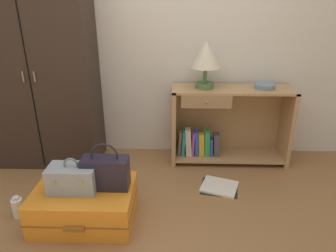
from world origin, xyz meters
name	(u,v)px	position (x,y,z in m)	size (l,w,h in m)	color
ground_plane	(143,247)	(0.00, 0.00, 0.00)	(9.00, 9.00, 0.00)	olive
back_wall	(155,26)	(0.00, 1.50, 1.30)	(6.40, 0.10, 2.60)	silver
wardrobe	(40,71)	(-1.06, 1.20, 0.93)	(1.01, 0.47, 1.85)	#33261E
bookshelf	(224,125)	(0.70, 1.26, 0.37)	(1.15, 0.38, 0.76)	tan
table_lamp	(206,57)	(0.48, 1.24, 1.06)	(0.27, 0.27, 0.44)	#4C7542
bowl	(265,86)	(1.05, 1.25, 0.79)	(0.19, 0.19, 0.04)	slate
suitcase_large	(85,204)	(-0.45, 0.27, 0.14)	(0.73, 0.54, 0.27)	orange
train_case	(73,178)	(-0.51, 0.25, 0.37)	(0.34, 0.20, 0.26)	#8E99A3
handbag	(106,172)	(-0.29, 0.30, 0.39)	(0.33, 0.15, 0.35)	#231E2D
bottle	(18,207)	(-0.98, 0.28, 0.08)	(0.08, 0.08, 0.18)	white
open_book_on_floor	(219,187)	(0.61, 0.72, 0.01)	(0.37, 0.35, 0.02)	white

